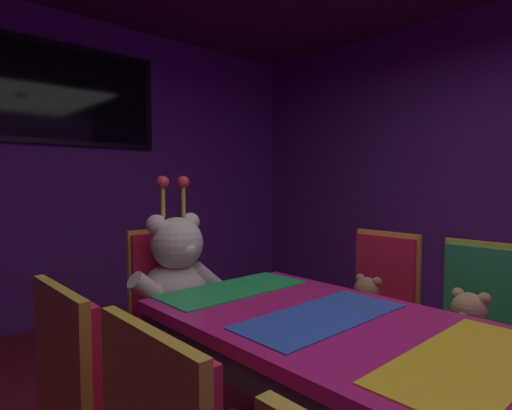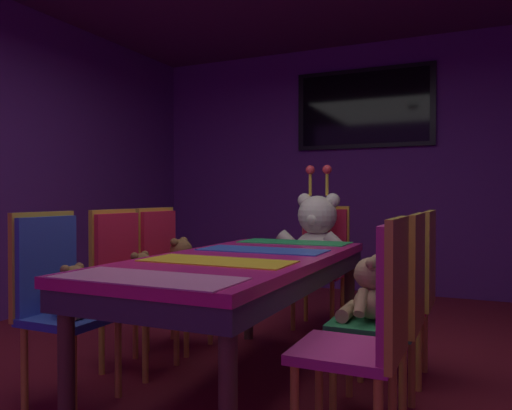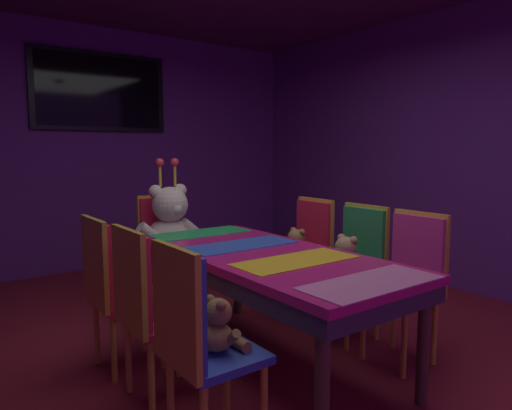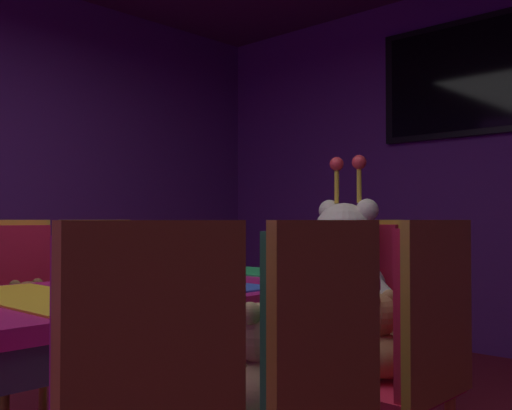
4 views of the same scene
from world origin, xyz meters
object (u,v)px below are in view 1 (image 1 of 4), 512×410
(teddy_right_1, at_px, (468,329))
(teddy_right_2, at_px, (366,305))
(chair_right_2, at_px, (380,298))
(wall_tv, at_px, (73,96))
(chair_left_2, at_px, (89,408))
(banquet_table, at_px, (385,360))
(teddy_left_2, at_px, (134,392))
(chair_right_1, at_px, (480,322))
(king_teddy_bear, at_px, (178,274))
(throne_chair, at_px, (164,291))

(teddy_right_1, bearing_deg, teddy_right_2, -90.98)
(chair_right_2, relative_size, wall_tv, 0.65)
(chair_left_2, bearing_deg, teddy_right_1, -18.34)
(banquet_table, height_order, teddy_left_2, teddy_left_2)
(teddy_left_2, relative_size, chair_right_2, 0.34)
(teddy_left_2, bearing_deg, teddy_right_1, -20.09)
(chair_right_1, xyz_separation_m, teddy_right_1, (-0.15, 0.00, -0.00))
(chair_right_1, relative_size, king_teddy_bear, 1.14)
(chair_right_2, bearing_deg, chair_right_1, 89.21)
(throne_chair, xyz_separation_m, king_teddy_bear, (-0.00, -0.17, 0.14))
(teddy_left_2, distance_m, chair_right_1, 1.65)
(chair_left_2, distance_m, wall_tv, 3.11)
(teddy_left_2, xyz_separation_m, teddy_right_2, (1.43, 0.04, -0.01))
(chair_right_1, distance_m, teddy_right_1, 0.15)
(teddy_right_1, relative_size, throne_chair, 0.34)
(chair_right_1, distance_m, wall_tv, 3.55)
(teddy_right_2, bearing_deg, chair_left_2, 1.29)
(chair_right_1, height_order, chair_right_2, same)
(chair_right_2, height_order, teddy_right_2, chair_right_2)
(wall_tv, bearing_deg, teddy_left_2, -105.28)
(teddy_right_1, distance_m, chair_right_2, 0.57)
(chair_right_2, relative_size, king_teddy_bear, 1.14)
(chair_right_1, height_order, teddy_right_2, chair_right_1)
(king_teddy_bear, bearing_deg, teddy_right_1, 26.81)
(teddy_right_1, xyz_separation_m, throne_chair, (-0.70, 1.56, 0.00))
(banquet_table, relative_size, king_teddy_bear, 2.35)
(chair_left_2, distance_m, chair_right_2, 1.72)
(banquet_table, bearing_deg, king_teddy_bear, 90.00)
(chair_left_2, height_order, wall_tv, wall_tv)
(wall_tv, bearing_deg, banquet_table, -90.00)
(chair_right_1, bearing_deg, chair_right_2, -90.79)
(teddy_left_2, bearing_deg, wall_tv, 74.72)
(teddy_left_2, height_order, throne_chair, throne_chair)
(teddy_left_2, relative_size, chair_right_1, 0.34)
(teddy_left_2, relative_size, king_teddy_bear, 0.39)
(teddy_right_2, xyz_separation_m, king_teddy_bear, (-0.71, 0.84, 0.15))
(wall_tv, bearing_deg, teddy_right_2, -74.48)
(teddy_right_2, height_order, wall_tv, wall_tv)
(teddy_left_2, distance_m, wall_tv, 3.07)
(banquet_table, bearing_deg, wall_tv, 90.00)
(teddy_right_1, relative_size, king_teddy_bear, 0.39)
(teddy_left_2, xyz_separation_m, wall_tv, (0.71, 2.61, 1.46))
(king_teddy_bear, bearing_deg, chair_right_1, 31.38)
(chair_left_2, bearing_deg, banquet_table, -30.19)
(chair_right_2, xyz_separation_m, wall_tv, (-0.86, 2.57, 1.45))
(throne_chair, distance_m, king_teddy_bear, 0.22)
(chair_right_1, height_order, teddy_right_1, chair_right_1)
(banquet_table, xyz_separation_m, teddy_right_2, (0.71, 0.53, -0.07))
(chair_left_2, distance_m, teddy_right_1, 1.65)
(chair_left_2, bearing_deg, king_teddy_bear, 45.59)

